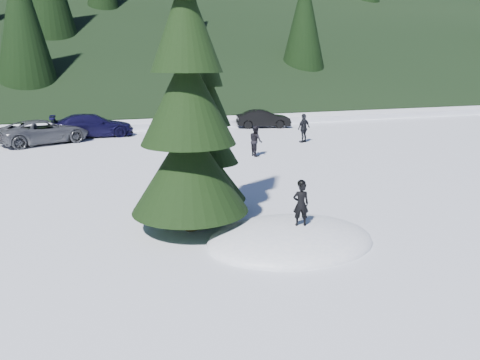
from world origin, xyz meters
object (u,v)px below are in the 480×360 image
object	(u,v)px
adult_0	(256,141)
car_5	(263,119)
spruce_tall	(188,110)
adult_1	(304,128)
car_2	(44,132)
car_3	(93,125)
child_skier	(301,204)
spruce_short	(210,145)
car_4	(194,126)

from	to	relation	value
adult_0	car_5	size ratio (longest dim) A/B	0.40
spruce_tall	adult_1	size ratio (longest dim) A/B	5.13
car_2	car_3	size ratio (longest dim) A/B	1.01
child_skier	spruce_tall	bearing A→B (deg)	-23.68
spruce_short	child_skier	xyz separation A→B (m)	(1.38, -3.36, -1.06)
child_skier	adult_1	distance (m)	15.90
car_3	spruce_tall	bearing A→B (deg)	-174.97
child_skier	adult_0	world-z (taller)	child_skier
spruce_short	adult_1	distance (m)	13.93
adult_1	adult_0	bearing A→B (deg)	11.51
adult_0	child_skier	bearing A→B (deg)	162.15
spruce_tall	adult_1	xyz separation A→B (m)	(9.90, 12.04, -2.48)
spruce_tall	car_5	xyz separation A→B (m)	(10.24, 18.82, -2.68)
adult_1	car_3	bearing A→B (deg)	-52.27
spruce_tall	adult_0	world-z (taller)	spruce_tall
child_skier	adult_1	xyz separation A→B (m)	(7.52, 14.01, -0.21)
spruce_short	car_2	distance (m)	16.39
spruce_short	adult_0	xyz separation A→B (m)	(4.74, 7.83, -1.34)
child_skier	spruce_short	bearing A→B (deg)	-51.85
spruce_short	spruce_tall	bearing A→B (deg)	-125.54
car_5	car_4	bearing A→B (deg)	127.22
car_4	spruce_short	bearing A→B (deg)	-171.08
adult_0	car_2	xyz separation A→B (m)	(-10.02, 7.62, -0.07)
car_2	car_4	size ratio (longest dim) A/B	1.31
child_skier	car_3	size ratio (longest dim) A/B	0.23
car_2	car_5	world-z (taller)	car_2
car_4	child_skier	bearing A→B (deg)	-164.56
car_5	spruce_tall	bearing A→B (deg)	165.88
car_5	car_3	bearing A→B (deg)	105.68
adult_0	car_2	distance (m)	12.59
car_4	adult_0	bearing A→B (deg)	-147.90
child_skier	car_2	size ratio (longest dim) A/B	0.23
spruce_short	child_skier	bearing A→B (deg)	-67.73
spruce_tall	car_2	bearing A→B (deg)	104.27
car_4	car_5	bearing A→B (deg)	-45.36
adult_0	car_4	world-z (taller)	adult_0
spruce_short	car_5	world-z (taller)	spruce_short
spruce_short	adult_0	size ratio (longest dim) A/B	3.51
car_2	spruce_tall	bearing A→B (deg)	170.79
adult_1	car_5	world-z (taller)	adult_1
adult_1	car_2	world-z (taller)	adult_1
child_skier	car_4	xyz separation A→B (m)	(2.07, 18.35, -0.39)
car_2	adult_1	bearing A→B (deg)	-132.20
child_skier	adult_1	world-z (taller)	adult_1
spruce_tall	car_5	bearing A→B (deg)	61.43
car_2	car_4	distance (m)	8.74
child_skier	car_5	size ratio (longest dim) A/B	0.29
adult_0	adult_1	bearing A→B (deg)	-57.17
adult_1	car_3	size ratio (longest dim) A/B	0.34
car_3	car_5	world-z (taller)	car_3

